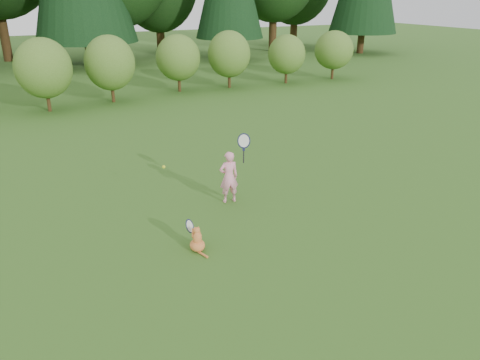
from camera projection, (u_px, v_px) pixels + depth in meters
name	position (u px, v px, depth m)	size (l,w,h in m)	color
ground	(248.00, 227.00, 9.44)	(100.00, 100.00, 0.00)	#275819
shrub_row	(110.00, 68.00, 19.76)	(28.00, 3.00, 2.80)	#466920
child	(229.00, 176.00, 10.36)	(0.71, 0.48, 1.77)	pink
cat	(197.00, 238.00, 8.52)	(0.39, 0.72, 0.64)	#CA5F26
tennis_ball	(164.00, 167.00, 10.31)	(0.08, 0.08, 0.08)	#AFCA17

